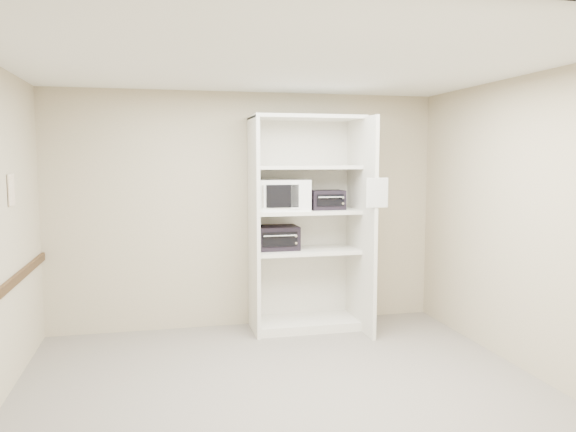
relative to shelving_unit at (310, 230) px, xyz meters
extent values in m
cube|color=#69635B|center=(-0.67, -1.70, -1.13)|extent=(4.50, 4.00, 0.01)
cube|color=white|center=(-0.67, -1.70, 1.57)|extent=(4.50, 4.00, 0.01)
cube|color=#B8A891|center=(-0.67, 0.30, 0.22)|extent=(4.50, 0.02, 2.70)
cube|color=#B8A891|center=(-0.67, -3.70, 0.22)|extent=(4.50, 0.02, 2.70)
cube|color=#B8A891|center=(1.58, -1.70, 0.22)|extent=(0.02, 4.00, 2.70)
cube|color=silver|center=(-0.65, -0.02, 0.07)|extent=(0.04, 0.60, 2.40)
cube|color=silver|center=(0.55, -0.17, 0.07)|extent=(0.04, 0.90, 2.40)
cube|color=silver|center=(-0.05, 0.28, 0.07)|extent=(1.24, 0.02, 2.40)
cube|color=silver|center=(-0.05, 0.00, -1.08)|extent=(1.16, 0.56, 0.10)
cube|color=silver|center=(-0.05, 0.00, -0.23)|extent=(1.16, 0.56, 0.04)
cube|color=silver|center=(-0.05, 0.00, 0.22)|extent=(1.16, 0.56, 0.04)
cube|color=silver|center=(-0.05, 0.00, 0.72)|extent=(1.16, 0.56, 0.04)
cube|color=silver|center=(-0.05, 0.00, 1.27)|extent=(1.24, 0.60, 0.04)
cube|color=white|center=(-0.32, 0.00, 0.41)|extent=(0.60, 0.47, 0.34)
cube|color=black|center=(0.19, -0.02, 0.35)|extent=(0.38, 0.29, 0.22)
cube|color=black|center=(-0.38, 0.05, -0.08)|extent=(0.48, 0.36, 0.27)
cube|color=white|center=(0.56, -0.63, 0.46)|extent=(0.24, 0.02, 0.31)
cube|color=white|center=(-2.90, -0.88, 0.55)|extent=(0.01, 0.19, 0.27)
camera|label=1|loc=(-1.67, -6.11, 0.81)|focal=35.00mm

